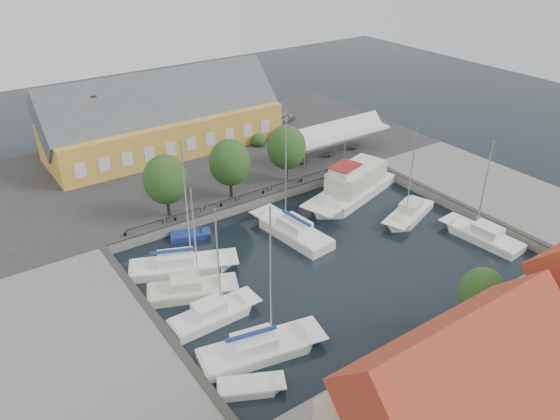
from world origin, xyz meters
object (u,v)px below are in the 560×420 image
(warehouse, at_px, (158,122))
(launch_nw, at_px, (190,237))
(car_red, at_px, (171,181))
(west_boat_a, at_px, (181,267))
(west_boat_d, at_px, (259,350))
(launch_sw, at_px, (250,389))
(west_boat_c, at_px, (213,316))
(trawler, at_px, (352,188))
(tent_canopy, at_px, (336,134))
(east_boat_c, at_px, (482,237))
(west_boat_b, at_px, (190,292))
(car_silver, at_px, (283,117))
(east_boat_b, at_px, (409,215))
(center_sailboat, at_px, (292,232))

(warehouse, relative_size, launch_nw, 7.02)
(car_red, height_order, launch_nw, car_red)
(west_boat_a, xyz_separation_m, west_boat_d, (0.03, -12.38, -0.00))
(warehouse, height_order, launch_nw, warehouse)
(launch_sw, bearing_deg, west_boat_c, 79.35)
(west_boat_a, bearing_deg, launch_sw, -98.66)
(trawler, height_order, west_boat_c, west_boat_c)
(west_boat_d, relative_size, launch_nw, 2.97)
(tent_canopy, distance_m, east_boat_c, 22.09)
(car_red, xyz_separation_m, west_boat_b, (-6.33, -17.08, -1.35))
(west_boat_d, bearing_deg, launch_sw, -133.29)
(car_silver, distance_m, east_boat_c, 34.95)
(launch_nw, bearing_deg, car_red, 74.85)
(trawler, height_order, launch_nw, trawler)
(car_silver, distance_m, east_boat_b, 28.24)
(east_boat_b, distance_m, west_boat_c, 23.86)
(east_boat_c, height_order, west_boat_c, east_boat_c)
(warehouse, xyz_separation_m, car_red, (-3.48, -10.53, -2.82))
(tent_canopy, xyz_separation_m, east_boat_c, (-0.13, -21.83, -3.42))
(west_boat_b, bearing_deg, launch_sw, -96.85)
(west_boat_b, bearing_deg, car_red, 69.67)
(tent_canopy, xyz_separation_m, car_silver, (1.39, 13.06, -1.95))
(warehouse, bearing_deg, center_sailboat, -84.85)
(west_boat_a, bearing_deg, warehouse, 69.65)
(tent_canopy, height_order, launch_nw, tent_canopy)
(car_silver, height_order, west_boat_d, west_boat_d)
(trawler, bearing_deg, car_silver, 75.07)
(warehouse, distance_m, west_boat_d, 37.67)
(west_boat_d, relative_size, launch_sw, 2.59)
(launch_sw, relative_size, launch_nw, 1.15)
(warehouse, bearing_deg, tent_canopy, -39.86)
(car_red, bearing_deg, launch_nw, -95.81)
(warehouse, relative_size, tent_canopy, 2.04)
(center_sailboat, height_order, launch_sw, center_sailboat)
(car_silver, relative_size, launch_sw, 0.93)
(warehouse, distance_m, center_sailboat, 25.32)
(tent_canopy, height_order, east_boat_b, east_boat_b)
(east_boat_c, distance_m, west_boat_b, 27.49)
(car_silver, xyz_separation_m, west_boat_a, (-26.89, -23.20, -1.47))
(tent_canopy, distance_m, west_boat_a, 27.65)
(tent_canopy, bearing_deg, launch_sw, -138.04)
(car_silver, bearing_deg, launch_nw, 108.85)
(west_boat_b, relative_size, launch_sw, 2.16)
(tent_canopy, xyz_separation_m, east_boat_b, (-2.63, -14.85, -3.42))
(car_silver, xyz_separation_m, center_sailboat, (-15.74, -24.10, -1.37))
(east_boat_b, bearing_deg, launch_sw, -158.09)
(car_red, xyz_separation_m, launch_nw, (-2.49, -9.18, -1.52))
(west_boat_a, relative_size, west_boat_b, 1.22)
(east_boat_b, relative_size, west_boat_c, 1.04)
(east_boat_c, height_order, west_boat_a, west_boat_a)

